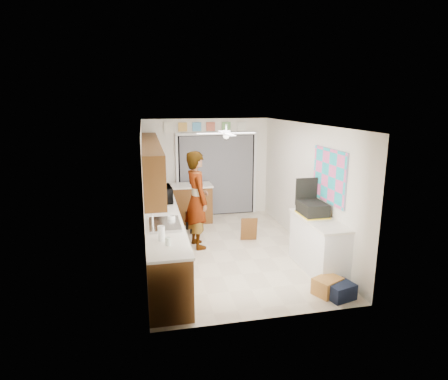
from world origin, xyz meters
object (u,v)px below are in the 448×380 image
cardboard_box (327,286)px  navy_crate (340,291)px  cup (171,219)px  man (197,200)px  dog (192,221)px  paper_towel_roll (161,233)px  microwave (162,194)px  suitcase (313,209)px

cardboard_box → navy_crate: cardboard_box is taller
cup → cardboard_box: (2.29, -1.23, -0.86)m
cup → cardboard_box: cup is taller
navy_crate → man: 3.24m
navy_crate → dog: bearing=117.4°
paper_towel_roll → man: size_ratio=0.11×
microwave → paper_towel_roll: (-0.11, -2.18, -0.04)m
microwave → navy_crate: size_ratio=1.43×
suitcase → cardboard_box: size_ratio=1.32×
cardboard_box → man: (-1.69, 2.38, 0.86)m
suitcase → dog: size_ratio=0.91×
cardboard_box → microwave: bearing=133.1°
microwave → man: (0.69, -0.17, -0.11)m
suitcase → man: 2.29m
paper_towel_roll → navy_crate: size_ratio=0.57×
navy_crate → dog: dog is taller
cardboard_box → dog: bearing=116.8°
microwave → dog: size_ratio=0.94×
navy_crate → cup: bearing=150.1°
paper_towel_roll → man: (0.81, 2.01, -0.06)m
suitcase → cardboard_box: bearing=-100.4°
microwave → suitcase: microwave is taller
suitcase → man: bearing=145.6°
cup → paper_towel_roll: bearing=-103.6°
microwave → cardboard_box: (2.38, -2.54, -0.97)m
cup → man: size_ratio=0.07×
cardboard_box → man: bearing=125.4°
paper_towel_roll → navy_crate: (2.62, -0.53, -0.93)m
microwave → dog: 1.35m
microwave → cup: microwave is taller
suitcase → navy_crate: size_ratio=1.39×
cup → man: 1.30m
suitcase → man: size_ratio=0.28×
microwave → cup: (0.09, -1.32, -0.10)m
cardboard_box → cup: bearing=151.8°
cup → man: man is taller
paper_towel_roll → cardboard_box: paper_towel_roll is taller
microwave → navy_crate: (2.50, -2.71, -0.98)m
microwave → man: bearing=-111.4°
suitcase → cardboard_box: suitcase is taller
man → dog: (0.01, 0.94, -0.75)m
paper_towel_roll → suitcase: size_ratio=0.41×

